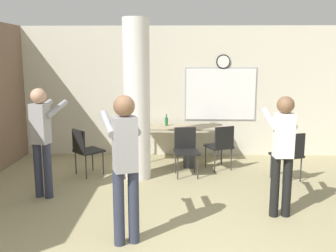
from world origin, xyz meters
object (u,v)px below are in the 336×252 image
Objects in this scene: chair_mid_room at (289,153)px; bottle_on_table at (166,121)px; folding_table at (182,129)px; person_watching_back at (42,134)px; person_playing_side at (282,147)px; person_playing_front at (125,158)px; chair_near_pillar at (85,148)px; chair_table_front at (186,148)px; chair_table_right at (221,144)px.

bottle_on_table is at bearing 147.16° from chair_mid_room.
folding_table is 1.02× the size of person_watching_back.
person_watching_back is (-4.00, -0.83, 0.48)m from chair_mid_room.
person_playing_side is 0.97× the size of person_watching_back.
person_playing_front reaches higher than chair_mid_room.
person_playing_side reaches higher than chair_near_pillar.
person_playing_side is (3.06, -1.72, 0.46)m from chair_near_pillar.
folding_table is 3.04m from person_watching_back.
bottle_on_table is at bearing 119.45° from person_playing_side.
chair_table_front and chair_mid_room have the same top height.
chair_table_front is at bearing -153.96° from chair_table_right.
folding_table is 7.12× the size of bottle_on_table.
chair_mid_room is 1.00× the size of chair_table_right.
person_playing_side is at bearing -64.86° from folding_table.
bottle_on_table is (-0.32, 0.10, 0.14)m from folding_table.
person_playing_front is at bearing -44.75° from person_watching_back.
bottle_on_table is 0.28× the size of chair_table_front.
bottle_on_table is 2.59m from chair_mid_room.
person_playing_side is (-0.55, -1.46, 0.46)m from chair_mid_room.
folding_table is at bearing 78.80° from person_playing_front.
chair_table_right is 3.28m from person_playing_front.
chair_table_front and chair_table_right have the same top height.
folding_table is 1.00m from chair_table_front.
bottle_on_table reaches higher than chair_near_pillar.
person_playing_side is at bearing 21.92° from person_playing_front.
person_playing_front is 2.04m from person_watching_back.
bottle_on_table is 3.28m from person_playing_side.
folding_table is 3.06m from person_playing_side.
person_watching_back reaches higher than chair_table_front.
chair_table_right is (-1.11, 0.64, 0.00)m from chair_mid_room.
person_playing_front is (-2.00, -0.80, 0.05)m from person_playing_side.
chair_table_front is 0.50× the size of person_playing_front.
chair_table_front is at bearing 73.41° from person_playing_front.
bottle_on_table is at bearing 38.23° from chair_near_pillar.
person_watching_back reaches higher than person_playing_side.
chair_near_pillar is 0.51× the size of person_watching_back.
chair_near_pillar reaches higher than folding_table.
person_playing_side reaches higher than chair_table_right.
bottle_on_table is 0.28× the size of chair_table_right.
chair_table_right is at bearing 26.95° from person_watching_back.
person_playing_front is at bearing -158.08° from person_playing_side.
bottle_on_table reaches higher than folding_table.
folding_table is at bearing 144.91° from chair_mid_room.
person_watching_back is at bearing -153.05° from chair_table_right.
person_watching_back is (-2.15, -2.12, 0.31)m from folding_table.
bottle_on_table reaches higher than chair_table_front.
chair_near_pillar is at bearing -178.15° from chair_table_front.
person_playing_side is at bearing -110.66° from chair_mid_room.
chair_mid_room is 1.63m from person_playing_side.
chair_near_pillar is 3.54m from person_playing_side.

